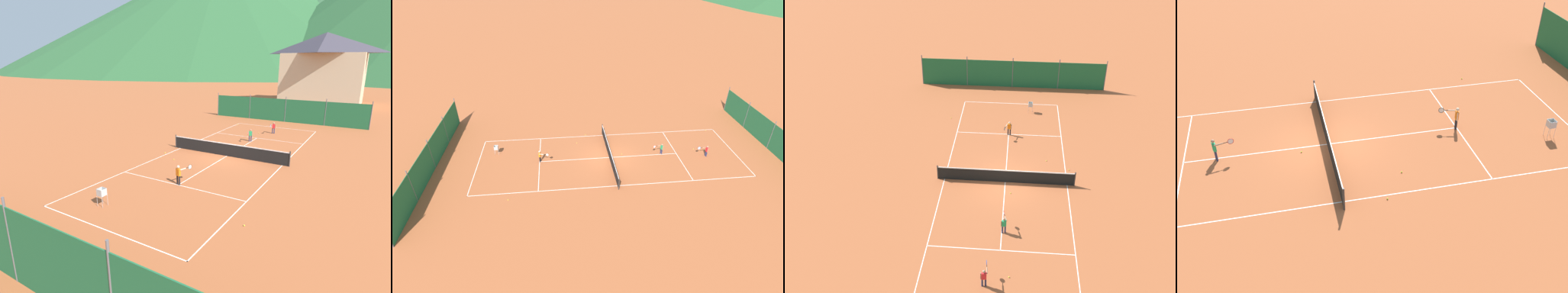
% 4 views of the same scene
% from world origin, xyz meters
% --- Properties ---
extents(ground_plane, '(600.00, 600.00, 0.00)m').
position_xyz_m(ground_plane, '(0.00, 0.00, 0.00)').
color(ground_plane, '#A8542D').
extents(court_line_markings, '(8.25, 23.85, 0.01)m').
position_xyz_m(court_line_markings, '(0.00, 0.00, 0.00)').
color(court_line_markings, white).
rests_on(court_line_markings, ground).
extents(tennis_net, '(9.18, 0.08, 1.06)m').
position_xyz_m(tennis_net, '(0.00, 0.00, 0.50)').
color(tennis_net, '#2D2D2D').
rests_on(tennis_net, ground).
extents(windscreen_fence_near, '(17.28, 0.08, 2.90)m').
position_xyz_m(windscreen_fence_near, '(-0.00, -15.50, 1.31)').
color(windscreen_fence_near, '#1E6038').
rests_on(windscreen_fence_near, ground).
extents(player_far_baseline, '(0.58, 0.93, 1.15)m').
position_xyz_m(player_far_baseline, '(-0.01, -6.28, 0.67)').
color(player_far_baseline, black).
rests_on(player_far_baseline, ground).
extents(player_near_baseline, '(0.37, 0.96, 1.10)m').
position_xyz_m(player_near_baseline, '(0.70, 8.91, 0.65)').
color(player_near_baseline, '#23284C').
rests_on(player_near_baseline, ground).
extents(player_far_service, '(0.36, 0.97, 1.08)m').
position_xyz_m(player_far_service, '(-0.11, 4.90, 0.64)').
color(player_far_service, '#23284C').
rests_on(player_far_service, ground).
extents(tennis_ball_mid_court, '(0.07, 0.07, 0.07)m').
position_xyz_m(tennis_ball_mid_court, '(4.90, -8.66, 0.03)').
color(tennis_ball_mid_court, '#CCE033').
rests_on(tennis_ball_mid_court, ground).
extents(tennis_ball_by_net_left, '(0.07, 0.07, 0.07)m').
position_xyz_m(tennis_ball_by_net_left, '(-0.39, 1.24, 0.03)').
color(tennis_ball_by_net_left, '#CCE033').
rests_on(tennis_ball_by_net_left, ground).
extents(tennis_ball_by_net_right, '(0.07, 0.07, 0.07)m').
position_xyz_m(tennis_ball_by_net_right, '(-2.83, -2.79, 0.03)').
color(tennis_ball_by_net_right, '#CCE033').
rests_on(tennis_ball_by_net_right, ground).
extents(tennis_ball_far_corner, '(0.07, 0.07, 0.07)m').
position_xyz_m(tennis_ball_far_corner, '(-0.54, 8.31, 0.03)').
color(tennis_ball_far_corner, '#CCE033').
rests_on(tennis_ball_far_corner, ground).
extents(tennis_ball_alley_left, '(0.07, 0.07, 0.07)m').
position_xyz_m(tennis_ball_alley_left, '(-4.35, -1.78, 0.03)').
color(tennis_ball_alley_left, '#CCE033').
rests_on(tennis_ball_alley_left, ground).
extents(ball_hopper, '(0.36, 0.36, 0.89)m').
position_xyz_m(ball_hopper, '(-1.71, -10.41, 0.66)').
color(ball_hopper, '#B7B7BC').
rests_on(ball_hopper, ground).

